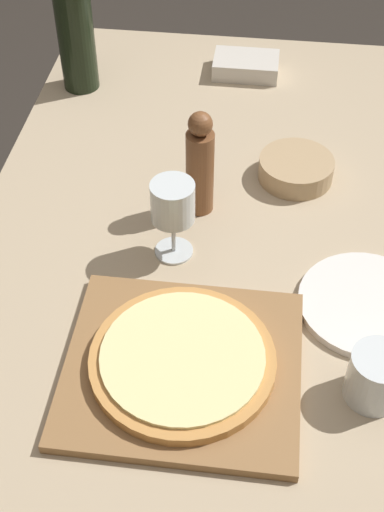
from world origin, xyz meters
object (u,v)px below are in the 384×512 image
at_px(wine_glass, 173,205).
at_px(small_bowl, 296,169).
at_px(pizza, 183,359).
at_px(pepper_mill, 200,165).
at_px(wine_bottle, 75,30).

distance_m(wine_glass, small_bowl, 0.33).
height_order(wine_glass, small_bowl, wine_glass).
relative_size(pizza, wine_glass, 1.84).
relative_size(pepper_mill, wine_glass, 1.38).
height_order(wine_bottle, pepper_mill, wine_bottle).
bearing_deg(small_bowl, pizza, -108.02).
bearing_deg(pepper_mill, wine_glass, -104.11).
height_order(pepper_mill, small_bowl, pepper_mill).
xyz_separation_m(pizza, pepper_mill, (-0.02, 0.38, 0.07)).
distance_m(pepper_mill, wine_glass, 0.13).
bearing_deg(small_bowl, pepper_mill, -147.60).
xyz_separation_m(pizza, small_bowl, (0.16, 0.50, -0.01)).
bearing_deg(wine_bottle, pepper_mill, -50.58).
xyz_separation_m(pepper_mill, small_bowl, (0.18, 0.11, -0.08)).
height_order(pizza, small_bowl, small_bowl).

